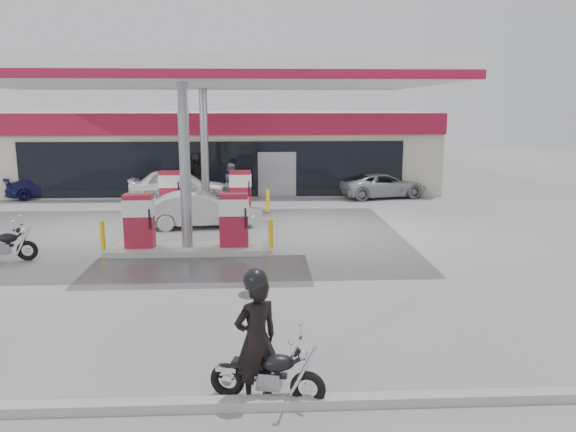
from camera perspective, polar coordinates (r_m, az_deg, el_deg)
The scene contains 17 objects.
ground at distance 15.28m, azimuth -11.05°, elevation -5.53°, with size 90.00×90.00×0.00m, color gray.
wet_patch at distance 15.22m, azimuth -9.18°, elevation -5.53°, with size 6.00×3.00×0.00m, color #4C4C4F.
drain_cover at distance 13.22m, azimuth -3.58°, elevation -7.98°, with size 0.70×0.70×0.01m, color #38383A.
kerb at distance 8.89m, azimuth -17.66°, elevation -18.01°, with size 28.00×0.25×0.15m, color gray.
store_building at distance 30.60m, azimuth -7.02°, elevation 6.69°, with size 22.00×8.22×4.00m.
canopy at distance 19.64m, azimuth -9.56°, elevation 13.73°, with size 16.00×10.02×5.51m.
pump_island_near at distance 17.02m, azimuth -10.21°, elevation -1.32°, with size 5.14×1.30×1.78m.
pump_island_far at distance 22.89m, azimuth -8.35°, elevation 1.91°, with size 5.14×1.30×1.78m.
main_motorcycle at distance 8.63m, azimuth -1.95°, elevation -15.92°, with size 1.74×0.81×0.91m.
biker_main at distance 8.43m, azimuth -3.26°, elevation -12.42°, with size 0.70×0.46×1.92m, color black.
parked_motorcycle at distance 17.73m, azimuth -27.00°, elevation -2.78°, with size 1.93×0.74×0.99m.
sedan_white at distance 26.20m, azimuth -11.03°, elevation 3.10°, with size 1.81×4.49×1.53m, color silver.
attendant at distance 25.31m, azimuth -5.71°, elevation 3.30°, with size 0.88×0.69×1.82m, color slate.
hatchback_silver at distance 20.55m, azimuth -9.00°, elevation 0.65°, with size 1.36×3.90×1.29m, color #ADB1B6.
parked_car_left at distance 29.26m, azimuth -23.26°, elevation 2.78°, with size 1.52×3.73×1.08m, color #141544.
parked_car_right at distance 27.40m, azimuth 9.62°, elevation 3.11°, with size 1.93×4.19×1.16m, color #AAADB2.
biker_walking at distance 26.66m, azimuth -9.28°, elevation 3.85°, with size 1.20×0.50×2.04m, color black.
Camera 1 is at (2.19, -14.49, 4.32)m, focal length 35.00 mm.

